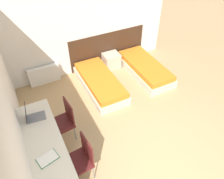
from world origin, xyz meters
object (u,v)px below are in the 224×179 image
Objects in this scene: laptop at (32,116)px; bed_near_window at (100,83)px; bed_near_door at (145,69)px; chair_near_notebook at (81,158)px; chair_near_laptop at (64,120)px; nightstand at (111,61)px.

bed_near_window is at bearing 34.69° from laptop.
laptop reaches higher than bed_near_window.
chair_near_notebook is (-2.78, -2.12, 0.34)m from bed_near_door.
bed_near_window and bed_near_door have the same top height.
chair_near_laptop is 2.49× the size of laptop.
laptop reaches higher than nightstand.
laptop reaches higher than bed_near_door.
chair_near_notebook is (0.00, -0.98, 0.00)m from chair_near_laptop.
chair_near_laptop reaches higher than bed_near_window.
laptop is at bearing -150.47° from bed_near_window.
bed_near_window is 1.05m from nightstand.
bed_near_door is at bearing 22.84° from laptop.
nightstand is (-0.73, 0.76, 0.05)m from bed_near_door.
bed_near_window is 2.02× the size of chair_near_laptop.
nightstand is 2.81m from chair_near_laptop.
bed_near_window is 1.45m from bed_near_door.
chair_near_notebook is at bearing -57.80° from laptop.
laptop is (-1.87, -1.06, 0.67)m from bed_near_window.
nightstand is 3.55m from chair_near_notebook.
bed_near_window is at bearing 180.00° from bed_near_door.
nightstand is 0.50× the size of chair_near_notebook.
laptop is at bearing 111.65° from chair_near_notebook.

